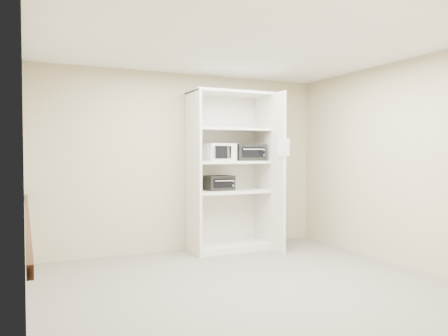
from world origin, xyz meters
name	(u,v)px	position (x,y,z in m)	size (l,w,h in m)	color
floor	(245,285)	(0.00, 0.00, 0.00)	(4.50, 4.00, 0.01)	slate
ceiling	(245,44)	(0.00, 0.00, 2.70)	(4.50, 4.00, 0.01)	white
wall_back	(185,162)	(0.00, 2.00, 1.35)	(4.50, 0.02, 2.70)	tan
wall_front	(376,173)	(0.00, -2.00, 1.35)	(4.50, 0.02, 2.70)	tan
wall_left	(24,169)	(-2.25, 0.00, 1.35)	(0.02, 4.00, 2.70)	tan
wall_right	(395,164)	(2.25, 0.00, 1.35)	(0.02, 4.00, 2.70)	tan
shelving_unit	(232,176)	(0.67, 1.70, 1.13)	(1.24, 0.92, 2.42)	silver
microwave	(219,152)	(0.45, 1.72, 1.50)	(0.44, 0.34, 0.26)	white
toaster_oven_upper	(250,153)	(0.95, 1.67, 1.50)	(0.44, 0.33, 0.25)	black
toaster_oven_lower	(219,183)	(0.47, 1.75, 1.03)	(0.40, 0.31, 0.22)	black
paper_sign	(284,147)	(1.20, 1.07, 1.57)	(0.20, 0.01, 0.25)	white
chair_rail	(27,218)	(-2.23, 0.00, 0.90)	(0.04, 3.98, 0.08)	black
wall_poster	(24,141)	(-2.24, 0.77, 1.62)	(0.01, 0.18, 0.25)	white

